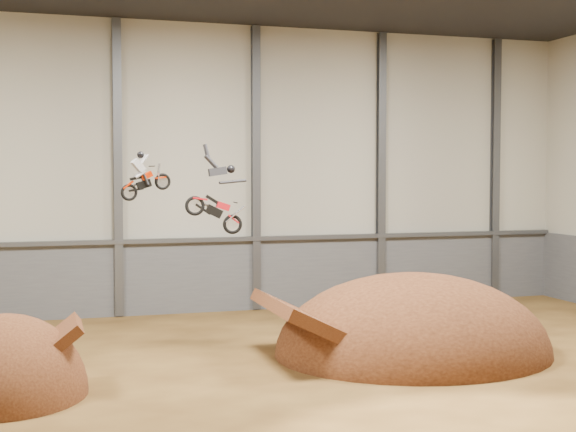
# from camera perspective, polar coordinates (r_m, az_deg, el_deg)

# --- Properties ---
(floor) EXTENTS (40.00, 40.00, 0.00)m
(floor) POSITION_cam_1_polar(r_m,az_deg,el_deg) (25.21, -1.18, -12.48)
(floor) COLOR #492F13
(floor) RESTS_ON ground
(back_wall) EXTENTS (40.00, 0.10, 14.00)m
(back_wall) POSITION_cam_1_polar(r_m,az_deg,el_deg) (38.96, -7.14, 3.38)
(back_wall) COLOR #B4B1A0
(back_wall) RESTS_ON ground
(lower_band_back) EXTENTS (39.80, 0.18, 3.50)m
(lower_band_back) POSITION_cam_1_polar(r_m,az_deg,el_deg) (39.18, -7.07, -4.32)
(lower_band_back) COLOR #57595E
(lower_band_back) RESTS_ON ground
(steel_rail) EXTENTS (39.80, 0.35, 0.20)m
(steel_rail) POSITION_cam_1_polar(r_m,az_deg,el_deg) (38.84, -7.05, -1.72)
(steel_rail) COLOR #47494F
(steel_rail) RESTS_ON lower_band_back
(steel_column_2) EXTENTS (0.40, 0.36, 13.90)m
(steel_column_2) POSITION_cam_1_polar(r_m,az_deg,el_deg) (38.34, -12.01, 3.34)
(steel_column_2) COLOR #47494F
(steel_column_2) RESTS_ON ground
(steel_column_3) EXTENTS (0.40, 0.36, 13.90)m
(steel_column_3) POSITION_cam_1_polar(r_m,az_deg,el_deg) (39.46, -2.31, 3.39)
(steel_column_3) COLOR #47494F
(steel_column_3) RESTS_ON ground
(steel_column_4) EXTENTS (0.40, 0.36, 13.90)m
(steel_column_4) POSITION_cam_1_polar(r_m,az_deg,el_deg) (41.63, 6.63, 3.35)
(steel_column_4) COLOR #47494F
(steel_column_4) RESTS_ON ground
(steel_column_5) EXTENTS (0.40, 0.36, 13.90)m
(steel_column_5) POSITION_cam_1_polar(r_m,az_deg,el_deg) (44.70, 14.51, 3.25)
(steel_column_5) COLOR #47494F
(steel_column_5) RESTS_ON ground
(takeoff_ramp) EXTENTS (4.95, 5.71, 4.95)m
(takeoff_ramp) POSITION_cam_1_polar(r_m,az_deg,el_deg) (26.39, -19.48, -11.95)
(takeoff_ramp) COLOR #3D1D0F
(takeoff_ramp) RESTS_ON ground
(landing_ramp) EXTENTS (10.49, 9.28, 6.05)m
(landing_ramp) POSITION_cam_1_polar(r_m,az_deg,el_deg) (30.85, 8.86, -9.63)
(landing_ramp) COLOR #3D1D0F
(landing_ramp) RESTS_ON ground
(fmx_rider_a) EXTENTS (2.31, 1.11, 2.10)m
(fmx_rider_a) POSITION_cam_1_polar(r_m,az_deg,el_deg) (28.04, -9.91, 3.17)
(fmx_rider_a) COLOR red
(fmx_rider_b) EXTENTS (3.87, 1.09, 3.63)m
(fmx_rider_b) POSITION_cam_1_polar(r_m,az_deg,el_deg) (29.41, -5.61, 1.94)
(fmx_rider_b) COLOR #B71119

